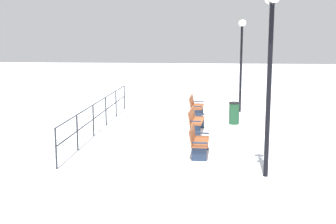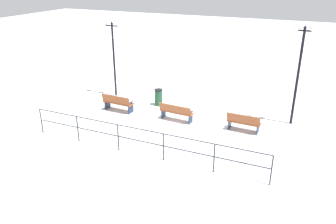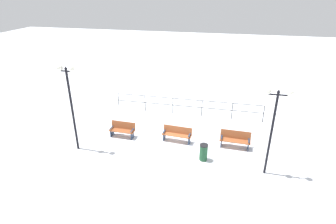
{
  "view_description": "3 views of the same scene",
  "coord_description": "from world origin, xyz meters",
  "px_view_note": "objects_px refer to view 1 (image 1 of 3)",
  "views": [
    {
      "loc": [
        0.32,
        -16.6,
        3.68
      ],
      "look_at": [
        -1.19,
        0.26,
        0.71
      ],
      "focal_mm": 47.71,
      "sensor_mm": 36.0,
      "label": 1
    },
    {
      "loc": [
        -14.29,
        -5.9,
        6.86
      ],
      "look_at": [
        -1.2,
        -0.04,
        0.89
      ],
      "focal_mm": 36.52,
      "sensor_mm": 36.0,
      "label": 2
    },
    {
      "loc": [
        13.54,
        2.58,
        8.27
      ],
      "look_at": [
        -1.27,
        -0.79,
        1.26
      ],
      "focal_mm": 29.6,
      "sensor_mm": 36.0,
      "label": 3
    }
  ],
  "objects_px": {
    "bench_second": "(195,120)",
    "lamppost_middle": "(242,43)",
    "trash_bin": "(234,113)",
    "bench_nearest": "(198,141)",
    "bench_third": "(195,106)",
    "lamppost_near": "(271,45)"
  },
  "relations": [
    {
      "from": "bench_second",
      "to": "lamppost_middle",
      "type": "distance_m",
      "value": 5.81
    },
    {
      "from": "trash_bin",
      "to": "bench_second",
      "type": "bearing_deg",
      "value": -132.53
    },
    {
      "from": "bench_nearest",
      "to": "bench_third",
      "type": "relative_size",
      "value": 0.91
    },
    {
      "from": "bench_second",
      "to": "trash_bin",
      "type": "bearing_deg",
      "value": 51.81
    },
    {
      "from": "lamppost_middle",
      "to": "trash_bin",
      "type": "relative_size",
      "value": 4.75
    },
    {
      "from": "bench_third",
      "to": "lamppost_near",
      "type": "xyz_separation_m",
      "value": [
        2.09,
        -8.45,
        2.93
      ]
    },
    {
      "from": "bench_nearest",
      "to": "lamppost_near",
      "type": "distance_m",
      "value": 3.97
    },
    {
      "from": "bench_third",
      "to": "bench_second",
      "type": "bearing_deg",
      "value": -85.92
    },
    {
      "from": "bench_nearest",
      "to": "lamppost_middle",
      "type": "relative_size",
      "value": 0.35
    },
    {
      "from": "lamppost_near",
      "to": "lamppost_middle",
      "type": "distance_m",
      "value": 9.88
    },
    {
      "from": "lamppost_near",
      "to": "bench_third",
      "type": "bearing_deg",
      "value": 103.88
    },
    {
      "from": "bench_second",
      "to": "trash_bin",
      "type": "height_order",
      "value": "trash_bin"
    },
    {
      "from": "bench_second",
      "to": "lamppost_near",
      "type": "bearing_deg",
      "value": -64.61
    },
    {
      "from": "bench_second",
      "to": "lamppost_near",
      "type": "height_order",
      "value": "lamppost_near"
    },
    {
      "from": "bench_nearest",
      "to": "trash_bin",
      "type": "xyz_separation_m",
      "value": [
        1.38,
        4.96,
        0.0
      ]
    },
    {
      "from": "bench_third",
      "to": "trash_bin",
      "type": "distance_m",
      "value": 2.27
    },
    {
      "from": "bench_nearest",
      "to": "trash_bin",
      "type": "distance_m",
      "value": 5.15
    },
    {
      "from": "bench_nearest",
      "to": "bench_second",
      "type": "distance_m",
      "value": 3.27
    },
    {
      "from": "bench_third",
      "to": "lamppost_near",
      "type": "bearing_deg",
      "value": -73.64
    },
    {
      "from": "bench_second",
      "to": "bench_third",
      "type": "bearing_deg",
      "value": 95.93
    },
    {
      "from": "bench_nearest",
      "to": "lamppost_near",
      "type": "bearing_deg",
      "value": -44.25
    },
    {
      "from": "bench_second",
      "to": "bench_third",
      "type": "height_order",
      "value": "bench_third"
    }
  ]
}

